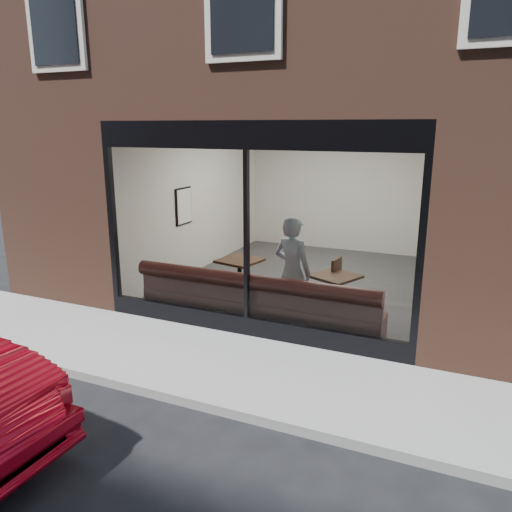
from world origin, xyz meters
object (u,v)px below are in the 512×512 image
at_px(cafe_table_left, 239,261).
at_px(cafe_table_right, 335,276).
at_px(person, 292,272).
at_px(cafe_chair_right, 325,296).
at_px(banquette, 257,312).

distance_m(cafe_table_left, cafe_table_right, 1.88).
relative_size(cafe_table_left, cafe_table_right, 1.03).
relative_size(person, cafe_table_left, 2.58).
relative_size(cafe_table_left, cafe_chair_right, 1.84).
bearing_deg(person, cafe_chair_right, -94.99).
bearing_deg(cafe_chair_right, cafe_table_left, 12.08).
relative_size(banquette, cafe_table_left, 5.79).
distance_m(cafe_table_right, cafe_chair_right, 0.67).
xyz_separation_m(banquette, cafe_table_right, (1.04, 0.79, 0.52)).
relative_size(cafe_table_right, cafe_chair_right, 1.79).
xyz_separation_m(cafe_table_left, cafe_table_right, (1.86, -0.25, 0.00)).
bearing_deg(cafe_table_left, cafe_table_right, -7.75).
distance_m(person, cafe_table_left, 1.51).
height_order(cafe_table_left, cafe_chair_right, cafe_table_left).
xyz_separation_m(person, cafe_table_left, (-1.30, 0.76, -0.15)).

